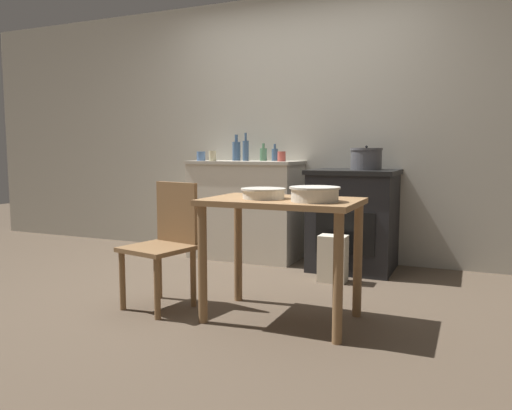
{
  "coord_description": "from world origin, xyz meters",
  "views": [
    {
      "loc": [
        1.59,
        -3.13,
        1.05
      ],
      "look_at": [
        0.0,
        0.51,
        0.62
      ],
      "focal_mm": 35.0,
      "sensor_mm": 36.0,
      "label": 1
    }
  ],
  "objects_px": {
    "stove": "(353,219)",
    "bottle_left": "(263,154)",
    "bottle_center_left": "(275,154)",
    "work_table": "(282,221)",
    "bottle_far_left": "(246,150)",
    "cup_center_right": "(213,156)",
    "mixing_bowl_large": "(264,193)",
    "cup_mid_right": "(282,156)",
    "mixing_bowl_small": "(315,193)",
    "bottle_mid_left": "(236,151)",
    "cup_center": "(201,156)",
    "chair": "(165,241)",
    "flour_sack": "(333,259)",
    "stock_pot": "(366,159)"
  },
  "relations": [
    {
      "from": "stove",
      "to": "bottle_center_left",
      "type": "bearing_deg",
      "value": 168.52
    },
    {
      "from": "mixing_bowl_large",
      "to": "bottle_mid_left",
      "type": "distance_m",
      "value": 2.0
    },
    {
      "from": "bottle_left",
      "to": "bottle_mid_left",
      "type": "relative_size",
      "value": 0.66
    },
    {
      "from": "stove",
      "to": "bottle_mid_left",
      "type": "distance_m",
      "value": 1.38
    },
    {
      "from": "cup_center",
      "to": "stock_pot",
      "type": "bearing_deg",
      "value": 2.94
    },
    {
      "from": "bottle_far_left",
      "to": "bottle_center_left",
      "type": "height_order",
      "value": "bottle_far_left"
    },
    {
      "from": "mixing_bowl_large",
      "to": "cup_mid_right",
      "type": "height_order",
      "value": "cup_mid_right"
    },
    {
      "from": "cup_mid_right",
      "to": "cup_center_right",
      "type": "bearing_deg",
      "value": -170.45
    },
    {
      "from": "flour_sack",
      "to": "cup_mid_right",
      "type": "height_order",
      "value": "cup_mid_right"
    },
    {
      "from": "mixing_bowl_large",
      "to": "mixing_bowl_small",
      "type": "relative_size",
      "value": 0.94
    },
    {
      "from": "chair",
      "to": "cup_center",
      "type": "distance_m",
      "value": 1.68
    },
    {
      "from": "work_table",
      "to": "cup_center",
      "type": "relative_size",
      "value": 10.28
    },
    {
      "from": "stove",
      "to": "bottle_mid_left",
      "type": "height_order",
      "value": "bottle_mid_left"
    },
    {
      "from": "bottle_mid_left",
      "to": "bottle_center_left",
      "type": "bearing_deg",
      "value": 0.87
    },
    {
      "from": "bottle_far_left",
      "to": "chair",
      "type": "bearing_deg",
      "value": -84.51
    },
    {
      "from": "flour_sack",
      "to": "mixing_bowl_small",
      "type": "relative_size",
      "value": 1.28
    },
    {
      "from": "stove",
      "to": "flour_sack",
      "type": "bearing_deg",
      "value": -95.74
    },
    {
      "from": "work_table",
      "to": "bottle_far_left",
      "type": "bearing_deg",
      "value": 121.57
    },
    {
      "from": "chair",
      "to": "cup_mid_right",
      "type": "xyz_separation_m",
      "value": [
        0.25,
        1.55,
        0.55
      ]
    },
    {
      "from": "work_table",
      "to": "cup_center",
      "type": "xyz_separation_m",
      "value": [
        -1.39,
        1.44,
        0.38
      ]
    },
    {
      "from": "cup_center_right",
      "to": "mixing_bowl_large",
      "type": "bearing_deg",
      "value": -51.6
    },
    {
      "from": "work_table",
      "to": "chair",
      "type": "bearing_deg",
      "value": -176.49
    },
    {
      "from": "chair",
      "to": "cup_mid_right",
      "type": "relative_size",
      "value": 9.13
    },
    {
      "from": "bottle_left",
      "to": "cup_center_right",
      "type": "xyz_separation_m",
      "value": [
        -0.4,
        -0.31,
        -0.02
      ]
    },
    {
      "from": "bottle_left",
      "to": "cup_mid_right",
      "type": "bearing_deg",
      "value": -36.59
    },
    {
      "from": "bottle_far_left",
      "to": "bottle_mid_left",
      "type": "distance_m",
      "value": 0.16
    },
    {
      "from": "bottle_far_left",
      "to": "mixing_bowl_large",
      "type": "bearing_deg",
      "value": -61.86
    },
    {
      "from": "work_table",
      "to": "bottle_center_left",
      "type": "bearing_deg",
      "value": 112.88
    },
    {
      "from": "stove",
      "to": "mixing_bowl_small",
      "type": "height_order",
      "value": "stove"
    },
    {
      "from": "cup_center",
      "to": "cup_mid_right",
      "type": "bearing_deg",
      "value": 4.35
    },
    {
      "from": "cup_center",
      "to": "bottle_center_left",
      "type": "bearing_deg",
      "value": 19.86
    },
    {
      "from": "work_table",
      "to": "cup_mid_right",
      "type": "height_order",
      "value": "cup_mid_right"
    },
    {
      "from": "flour_sack",
      "to": "bottle_left",
      "type": "relative_size",
      "value": 2.22
    },
    {
      "from": "bottle_mid_left",
      "to": "mixing_bowl_small",
      "type": "bearing_deg",
      "value": -52.43
    },
    {
      "from": "chair",
      "to": "bottle_far_left",
      "type": "distance_m",
      "value": 1.77
    },
    {
      "from": "bottle_center_left",
      "to": "work_table",
      "type": "bearing_deg",
      "value": -67.12
    },
    {
      "from": "stove",
      "to": "work_table",
      "type": "relative_size",
      "value": 0.95
    },
    {
      "from": "bottle_far_left",
      "to": "cup_center_right",
      "type": "xyz_separation_m",
      "value": [
        -0.25,
        -0.21,
        -0.06
      ]
    },
    {
      "from": "work_table",
      "to": "bottle_center_left",
      "type": "xyz_separation_m",
      "value": [
        -0.71,
        1.68,
        0.4
      ]
    },
    {
      "from": "cup_center_right",
      "to": "work_table",
      "type": "bearing_deg",
      "value": -48.3
    },
    {
      "from": "stove",
      "to": "stock_pot",
      "type": "bearing_deg",
      "value": 1.64
    },
    {
      "from": "stove",
      "to": "stock_pot",
      "type": "height_order",
      "value": "stock_pot"
    },
    {
      "from": "chair",
      "to": "mixing_bowl_small",
      "type": "bearing_deg",
      "value": 10.08
    },
    {
      "from": "stove",
      "to": "bottle_left",
      "type": "xyz_separation_m",
      "value": [
        -0.94,
        0.18,
        0.57
      ]
    },
    {
      "from": "bottle_far_left",
      "to": "bottle_center_left",
      "type": "relative_size",
      "value": 1.67
    },
    {
      "from": "mixing_bowl_small",
      "to": "bottle_left",
      "type": "distance_m",
      "value": 2.09
    },
    {
      "from": "chair",
      "to": "cup_center",
      "type": "xyz_separation_m",
      "value": [
        -0.57,
        1.49,
        0.55
      ]
    },
    {
      "from": "stock_pot",
      "to": "bottle_mid_left",
      "type": "relative_size",
      "value": 1.07
    },
    {
      "from": "work_table",
      "to": "stock_pot",
      "type": "relative_size",
      "value": 3.37
    },
    {
      "from": "mixing_bowl_small",
      "to": "work_table",
      "type": "bearing_deg",
      "value": 160.17
    }
  ]
}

